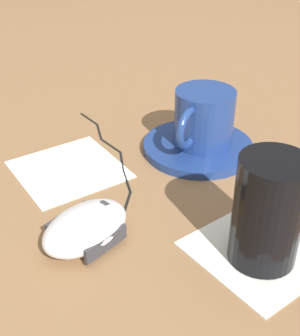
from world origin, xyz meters
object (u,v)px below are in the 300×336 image
(coffee_cup, at_px, (203,118))
(computer_mouse, at_px, (86,227))
(saucer, at_px, (198,147))
(drinking_glass, at_px, (268,211))

(coffee_cup, distance_m, computer_mouse, 0.23)
(saucer, height_order, computer_mouse, computer_mouse)
(computer_mouse, bearing_deg, drinking_glass, 25.86)
(saucer, height_order, coffee_cup, coffee_cup)
(computer_mouse, relative_size, drinking_glass, 0.97)
(saucer, bearing_deg, drinking_glass, -44.46)
(saucer, relative_size, drinking_glass, 1.35)
(drinking_glass, bearing_deg, computer_mouse, -154.14)
(saucer, relative_size, computer_mouse, 1.40)
(computer_mouse, distance_m, drinking_glass, 0.18)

